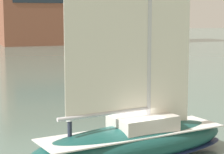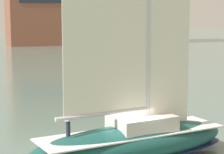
% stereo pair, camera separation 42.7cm
% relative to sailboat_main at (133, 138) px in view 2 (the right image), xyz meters
% --- Properties ---
extents(waterfront_building, '(42.42, 14.29, 21.83)m').
position_rel_sailboat_main_xyz_m(waterfront_building, '(23.89, 88.57, 9.80)').
color(waterfront_building, brown).
rests_on(waterfront_building, ground).
extents(sailboat_main, '(11.12, 4.81, 14.79)m').
position_rel_sailboat_main_xyz_m(sailboat_main, '(0.00, 0.00, 0.00)').
color(sailboat_main, '#194C47').
rests_on(sailboat_main, ground).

